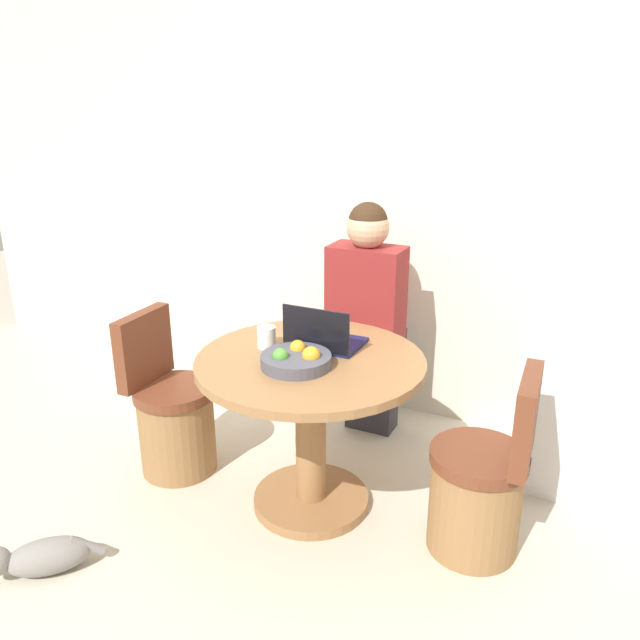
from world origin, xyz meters
name	(u,v)px	position (x,y,z in m)	size (l,w,h in m)	color
ground_plane	(295,536)	(0.00, 0.00, 0.00)	(12.00, 12.00, 0.00)	beige
wall_back	(408,203)	(0.00, 1.43, 1.30)	(7.00, 0.06, 2.60)	beige
refrigerator	(604,312)	(1.12, 1.07, 0.91)	(0.65, 0.63, 1.83)	white
dining_table	(311,407)	(-0.04, 0.25, 0.53)	(1.04, 1.04, 0.78)	olive
chair_right_side	(481,491)	(0.75, 0.28, 0.29)	(0.42, 0.42, 0.86)	olive
chair_left_side	(173,418)	(-0.84, 0.22, 0.29)	(0.42, 0.42, 0.86)	olive
person_seated	(368,311)	(-0.06, 0.99, 0.77)	(0.40, 0.37, 1.38)	#2D2D38
laptop	(324,338)	(-0.05, 0.39, 0.82)	(0.33, 0.25, 0.21)	#141947
fruit_bowl	(296,359)	(-0.06, 0.14, 0.81)	(0.31, 0.31, 0.10)	#4C4C56
coffee_cup	(267,337)	(-0.28, 0.27, 0.83)	(0.09, 0.09, 0.10)	white
cat	(41,557)	(-0.85, -0.67, 0.08)	(0.38, 0.37, 0.16)	gray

